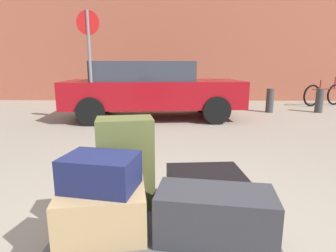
{
  "coord_description": "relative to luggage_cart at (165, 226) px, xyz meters",
  "views": [
    {
      "loc": [
        0.05,
        -1.65,
        1.3
      ],
      "look_at": [
        0.0,
        1.2,
        0.69
      ],
      "focal_mm": 29.75,
      "sensor_mm": 36.0,
      "label": 1
    }
  ],
  "objects": [
    {
      "name": "suitcase_tan_stacked_top",
      "position": [
        -0.36,
        -0.16,
        0.21
      ],
      "size": [
        0.56,
        0.5,
        0.27
      ],
      "primitive_type": "cube",
      "rotation": [
        0.0,
        0.0,
        0.16
      ],
      "color": "#9E7F56",
      "rests_on": "luggage_cart"
    },
    {
      "name": "no_parking_sign",
      "position": [
        -1.74,
        4.47,
        1.24
      ],
      "size": [
        0.5,
        0.07,
        2.45
      ],
      "color": "slate",
      "rests_on": "ground_plane"
    },
    {
      "name": "parked_car",
      "position": [
        -0.5,
        5.4,
        0.49
      ],
      "size": [
        4.43,
        2.19,
        1.42
      ],
      "color": "maroon",
      "rests_on": "ground_plane"
    },
    {
      "name": "suitcase_black_front_right",
      "position": [
        0.28,
        0.14,
        0.2
      ],
      "size": [
        0.55,
        0.46,
        0.25
      ],
      "primitive_type": "cube",
      "rotation": [
        0.0,
        0.0,
        0.08
      ],
      "color": "black",
      "rests_on": "luggage_cart"
    },
    {
      "name": "bollard_kerb_mid",
      "position": [
        4.25,
        6.36,
        0.07
      ],
      "size": [
        0.21,
        0.21,
        0.68
      ],
      "primitive_type": "cylinder",
      "color": "#383838",
      "rests_on": "ground_plane"
    },
    {
      "name": "suitcase_olive_rear_right",
      "position": [
        -0.27,
        0.16,
        0.38
      ],
      "size": [
        0.41,
        0.3,
        0.63
      ],
      "primitive_type": "cube",
      "rotation": [
        0.0,
        0.0,
        0.19
      ],
      "color": "#4C5128",
      "rests_on": "luggage_cart"
    },
    {
      "name": "duffel_bag_navy_topmost_pile",
      "position": [
        -0.36,
        -0.16,
        0.44
      ],
      "size": [
        0.45,
        0.36,
        0.2
      ],
      "primitive_type": "cube",
      "rotation": [
        0.0,
        0.0,
        -0.18
      ],
      "color": "#191E47",
      "rests_on": "suitcase_tan_stacked_top"
    },
    {
      "name": "luggage_cart",
      "position": [
        0.0,
        0.0,
        0.0
      ],
      "size": [
        1.28,
        0.85,
        0.34
      ],
      "color": "#4C4C51",
      "rests_on": "ground_plane"
    },
    {
      "name": "duffel_bag_charcoal_center",
      "position": [
        0.29,
        -0.23,
        0.21
      ],
      "size": [
        0.69,
        0.4,
        0.29
      ],
      "primitive_type": "cube",
      "rotation": [
        0.0,
        0.0,
        -0.14
      ],
      "color": "#2D2D33",
      "rests_on": "luggage_cart"
    },
    {
      "name": "bicycle_leaning",
      "position": [
        5.14,
        7.81,
        0.1
      ],
      "size": [
        1.66,
        0.69,
        0.96
      ],
      "color": "black",
      "rests_on": "ground_plane"
    },
    {
      "name": "bollard_kerb_near",
      "position": [
        2.84,
        6.36,
        0.07
      ],
      "size": [
        0.21,
        0.21,
        0.68
      ],
      "primitive_type": "cylinder",
      "color": "#383838",
      "rests_on": "ground_plane"
    }
  ]
}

